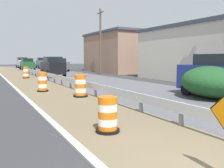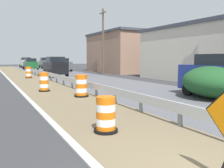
{
  "view_description": "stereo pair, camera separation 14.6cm",
  "coord_description": "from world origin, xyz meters",
  "px_view_note": "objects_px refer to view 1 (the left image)",
  "views": [
    {
      "loc": [
        -3.06,
        -1.86,
        1.99
      ],
      "look_at": [
        1.41,
        6.24,
        0.97
      ],
      "focal_mm": 37.35,
      "sensor_mm": 36.0,
      "label": 1
    },
    {
      "loc": [
        -2.93,
        -1.93,
        1.99
      ],
      "look_at": [
        1.41,
        6.24,
        0.97
      ],
      "focal_mm": 37.35,
      "sensor_mm": 36.0,
      "label": 2
    }
  ],
  "objects_px": {
    "car_trailing_far_lane": "(27,64)",
    "traffic_barrel_close": "(80,87)",
    "traffic_barrel_nearest": "(108,116)",
    "car_distant_a": "(42,63)",
    "car_lead_far_lane": "(53,67)",
    "traffic_barrel_mid": "(43,83)",
    "car_lead_near_lane": "(22,63)",
    "traffic_barrel_far": "(26,73)",
    "car_mid_far_lane": "(59,65)",
    "utility_pole_mid": "(100,40)",
    "car_trailing_near_lane": "(222,76)"
  },
  "relations": [
    {
      "from": "car_trailing_far_lane",
      "to": "car_distant_a",
      "type": "relative_size",
      "value": 0.98
    },
    {
      "from": "traffic_barrel_mid",
      "to": "car_trailing_far_lane",
      "type": "relative_size",
      "value": 0.27
    },
    {
      "from": "car_lead_near_lane",
      "to": "car_lead_far_lane",
      "type": "xyz_separation_m",
      "value": [
        -0.5,
        -26.44,
        -0.01
      ]
    },
    {
      "from": "traffic_barrel_far",
      "to": "car_mid_far_lane",
      "type": "relative_size",
      "value": 0.25
    },
    {
      "from": "traffic_barrel_far",
      "to": "car_lead_far_lane",
      "type": "distance_m",
      "value": 3.14
    },
    {
      "from": "traffic_barrel_mid",
      "to": "car_lead_far_lane",
      "type": "height_order",
      "value": "car_lead_far_lane"
    },
    {
      "from": "car_lead_far_lane",
      "to": "car_trailing_far_lane",
      "type": "bearing_deg",
      "value": -0.39
    },
    {
      "from": "car_lead_near_lane",
      "to": "traffic_barrel_close",
      "type": "bearing_deg",
      "value": 175.21
    },
    {
      "from": "car_lead_near_lane",
      "to": "car_trailing_far_lane",
      "type": "relative_size",
      "value": 1.03
    },
    {
      "from": "traffic_barrel_far",
      "to": "car_trailing_far_lane",
      "type": "distance_m",
      "value": 18.48
    },
    {
      "from": "traffic_barrel_nearest",
      "to": "car_trailing_near_lane",
      "type": "distance_m",
      "value": 7.97
    },
    {
      "from": "car_mid_far_lane",
      "to": "car_trailing_far_lane",
      "type": "relative_size",
      "value": 1.09
    },
    {
      "from": "traffic_barrel_nearest",
      "to": "car_trailing_near_lane",
      "type": "height_order",
      "value": "car_trailing_near_lane"
    },
    {
      "from": "car_lead_far_lane",
      "to": "traffic_barrel_mid",
      "type": "bearing_deg",
      "value": 162.26
    },
    {
      "from": "car_mid_far_lane",
      "to": "car_distant_a",
      "type": "distance_m",
      "value": 11.62
    },
    {
      "from": "car_lead_far_lane",
      "to": "traffic_barrel_close",
      "type": "bearing_deg",
      "value": 170.66
    },
    {
      "from": "car_trailing_near_lane",
      "to": "car_lead_far_lane",
      "type": "bearing_deg",
      "value": -169.88
    },
    {
      "from": "traffic_barrel_close",
      "to": "traffic_barrel_nearest",
      "type": "bearing_deg",
      "value": -104.24
    },
    {
      "from": "car_trailing_far_lane",
      "to": "traffic_barrel_nearest",
      "type": "bearing_deg",
      "value": 172.45
    },
    {
      "from": "traffic_barrel_nearest",
      "to": "car_mid_far_lane",
      "type": "relative_size",
      "value": 0.21
    },
    {
      "from": "car_mid_far_lane",
      "to": "utility_pole_mid",
      "type": "bearing_deg",
      "value": 17.29
    },
    {
      "from": "traffic_barrel_nearest",
      "to": "car_mid_far_lane",
      "type": "xyz_separation_m",
      "value": [
        7.49,
        30.35,
        0.57
      ]
    },
    {
      "from": "car_lead_far_lane",
      "to": "utility_pole_mid",
      "type": "relative_size",
      "value": 0.51
    },
    {
      "from": "car_lead_far_lane",
      "to": "utility_pole_mid",
      "type": "height_order",
      "value": "utility_pole_mid"
    },
    {
      "from": "traffic_barrel_mid",
      "to": "car_lead_near_lane",
      "type": "bearing_deg",
      "value": 83.84
    },
    {
      "from": "car_lead_near_lane",
      "to": "car_mid_far_lane",
      "type": "height_order",
      "value": "car_lead_near_lane"
    },
    {
      "from": "car_trailing_far_lane",
      "to": "utility_pole_mid",
      "type": "distance_m",
      "value": 17.45
    },
    {
      "from": "car_lead_near_lane",
      "to": "car_lead_far_lane",
      "type": "distance_m",
      "value": 26.45
    },
    {
      "from": "traffic_barrel_mid",
      "to": "car_trailing_near_lane",
      "type": "bearing_deg",
      "value": -41.64
    },
    {
      "from": "traffic_barrel_close",
      "to": "utility_pole_mid",
      "type": "xyz_separation_m",
      "value": [
        8.86,
        15.73,
        3.74
      ]
    },
    {
      "from": "car_trailing_near_lane",
      "to": "traffic_barrel_close",
      "type": "bearing_deg",
      "value": -123.05
    },
    {
      "from": "traffic_barrel_nearest",
      "to": "car_mid_far_lane",
      "type": "bearing_deg",
      "value": 76.14
    },
    {
      "from": "car_lead_far_lane",
      "to": "car_mid_far_lane",
      "type": "xyz_separation_m",
      "value": [
        3.72,
        10.26,
        -0.07
      ]
    },
    {
      "from": "car_trailing_far_lane",
      "to": "car_distant_a",
      "type": "distance_m",
      "value": 5.82
    },
    {
      "from": "car_trailing_far_lane",
      "to": "traffic_barrel_close",
      "type": "bearing_deg",
      "value": 174.05
    },
    {
      "from": "traffic_barrel_nearest",
      "to": "car_trailing_far_lane",
      "type": "height_order",
      "value": "car_trailing_far_lane"
    },
    {
      "from": "car_trailing_near_lane",
      "to": "car_distant_a",
      "type": "xyz_separation_m",
      "value": [
        -0.22,
        39.84,
        -0.03
      ]
    },
    {
      "from": "traffic_barrel_close",
      "to": "traffic_barrel_far",
      "type": "distance_m",
      "value": 13.36
    },
    {
      "from": "car_trailing_near_lane",
      "to": "car_lead_far_lane",
      "type": "relative_size",
      "value": 1.08
    },
    {
      "from": "traffic_barrel_mid",
      "to": "car_trailing_far_lane",
      "type": "distance_m",
      "value": 28.88
    },
    {
      "from": "traffic_barrel_far",
      "to": "traffic_barrel_nearest",
      "type": "bearing_deg",
      "value": -92.45
    },
    {
      "from": "traffic_barrel_close",
      "to": "car_distant_a",
      "type": "height_order",
      "value": "car_distant_a"
    },
    {
      "from": "traffic_barrel_far",
      "to": "traffic_barrel_mid",
      "type": "bearing_deg",
      "value": -93.44
    },
    {
      "from": "traffic_barrel_far",
      "to": "utility_pole_mid",
      "type": "bearing_deg",
      "value": 14.06
    },
    {
      "from": "traffic_barrel_far",
      "to": "car_lead_far_lane",
      "type": "relative_size",
      "value": 0.27
    },
    {
      "from": "traffic_barrel_far",
      "to": "utility_pole_mid",
      "type": "distance_m",
      "value": 10.51
    },
    {
      "from": "car_lead_near_lane",
      "to": "utility_pole_mid",
      "type": "distance_m",
      "value": 25.89
    },
    {
      "from": "traffic_barrel_nearest",
      "to": "car_trailing_near_lane",
      "type": "bearing_deg",
      "value": 15.58
    },
    {
      "from": "car_lead_near_lane",
      "to": "car_trailing_near_lane",
      "type": "xyz_separation_m",
      "value": [
        3.38,
        -44.4,
        0.01
      ]
    },
    {
      "from": "traffic_barrel_nearest",
      "to": "traffic_barrel_far",
      "type": "distance_m",
      "value": 19.2
    }
  ]
}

